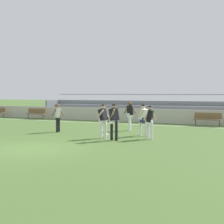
{
  "coord_description": "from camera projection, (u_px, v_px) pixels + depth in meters",
  "views": [
    {
      "loc": [
        8.73,
        -10.5,
        2.2
      ],
      "look_at": [
        0.59,
        6.24,
        1.16
      ],
      "focal_mm": 54.41,
      "sensor_mm": 36.0,
      "label": 1
    }
  ],
  "objects": [
    {
      "name": "player_dark_pressing_high",
      "position": [
        130.0,
        113.0,
        19.87
      ],
      "size": [
        0.68,
        0.47,
        1.71
      ],
      "color": "white",
      "rests_on": "ground"
    },
    {
      "name": "ground_plane",
      "position": [
        29.0,
        149.0,
        13.36
      ],
      "size": [
        160.0,
        160.0,
        0.0
      ],
      "primitive_type": "plane",
      "color": "#4C6B30"
    },
    {
      "name": "player_white_wide_left",
      "position": [
        143.0,
        117.0,
        17.42
      ],
      "size": [
        0.53,
        0.56,
        1.63
      ],
      "color": "white",
      "rests_on": "ground"
    },
    {
      "name": "bleacher_stand",
      "position": [
        156.0,
        110.0,
        27.03
      ],
      "size": [
        19.96,
        2.41,
        2.12
      ],
      "color": "#B2B2B7",
      "rests_on": "ground"
    },
    {
      "name": "bench_near_bin",
      "position": [
        208.0,
        118.0,
        22.47
      ],
      "size": [
        1.8,
        0.4,
        0.9
      ],
      "color": "brown",
      "rests_on": "ground"
    },
    {
      "name": "player_dark_challenging",
      "position": [
        103.0,
        118.0,
        16.49
      ],
      "size": [
        0.53,
        0.53,
        1.66
      ],
      "color": "white",
      "rests_on": "ground"
    },
    {
      "name": "sideline_wall",
      "position": [
        147.0,
        116.0,
        25.37
      ],
      "size": [
        48.0,
        0.16,
        1.04
      ],
      "primitive_type": "cube",
      "color": "#BCB7AD",
      "rests_on": "ground"
    },
    {
      "name": "soccer_ball",
      "position": [
        106.0,
        135.0,
        16.95
      ],
      "size": [
        0.22,
        0.22,
        0.22
      ],
      "primitive_type": "sphere",
      "color": "white",
      "rests_on": "ground"
    },
    {
      "name": "player_white_trailing_run",
      "position": [
        58.0,
        115.0,
        19.13
      ],
      "size": [
        0.68,
        0.48,
        1.61
      ],
      "color": "black",
      "rests_on": "ground"
    },
    {
      "name": "player_dark_on_ball",
      "position": [
        150.0,
        119.0,
        16.18
      ],
      "size": [
        0.54,
        0.45,
        1.61
      ],
      "color": "white",
      "rests_on": "ground"
    },
    {
      "name": "bench_centre_sideline",
      "position": [
        36.0,
        113.0,
        28.67
      ],
      "size": [
        1.8,
        0.4,
        0.9
      ],
      "color": "brown",
      "rests_on": "ground"
    },
    {
      "name": "player_dark_wide_right",
      "position": [
        114.0,
        118.0,
        15.74
      ],
      "size": [
        0.49,
        0.62,
        1.71
      ],
      "color": "black",
      "rests_on": "ground"
    },
    {
      "name": "field_line_sideline",
      "position": [
        137.0,
        125.0,
        23.73
      ],
      "size": [
        44.0,
        0.12,
        0.01
      ],
      "primitive_type": "cube",
      "color": "white",
      "rests_on": "ground"
    }
  ]
}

